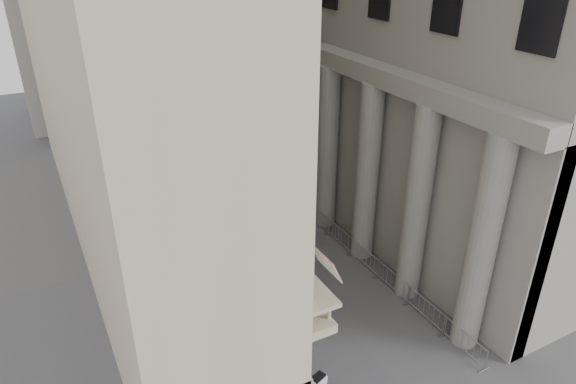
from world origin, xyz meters
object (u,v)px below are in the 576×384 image
at_px(pedestrian_b, 208,144).
at_px(info_kiosk, 186,219).
at_px(pedestrian_a, 229,180).
at_px(street_lamp, 201,159).
at_px(security_tent, 182,175).

bearing_deg(pedestrian_b, info_kiosk, 71.41).
bearing_deg(pedestrian_a, street_lamp, 46.66).
bearing_deg(security_tent, street_lamp, -85.75).
bearing_deg(pedestrian_a, pedestrian_b, -107.32).
relative_size(info_kiosk, pedestrian_b, 0.93).
bearing_deg(street_lamp, info_kiosk, 125.98).
distance_m(info_kiosk, pedestrian_a, 6.09).
distance_m(security_tent, info_kiosk, 3.17).
height_order(street_lamp, info_kiosk, street_lamp).
distance_m(street_lamp, pedestrian_a, 7.53).
bearing_deg(pedestrian_a, info_kiosk, 33.76).
xyz_separation_m(info_kiosk, pedestrian_b, (5.48, 11.08, 0.06)).
xyz_separation_m(security_tent, pedestrian_a, (3.76, 1.57, -1.81)).
height_order(security_tent, pedestrian_a, security_tent).
bearing_deg(street_lamp, security_tent, 85.48).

